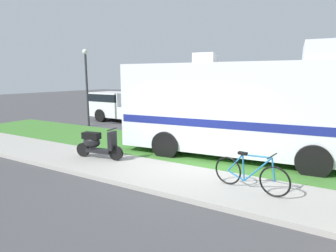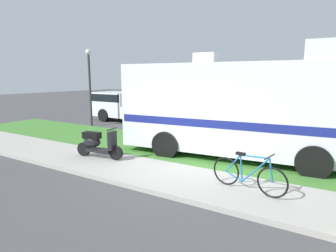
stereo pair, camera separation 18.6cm
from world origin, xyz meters
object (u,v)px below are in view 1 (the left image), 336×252
Objects in this scene: scooter at (97,144)px; pickup_truck_near at (124,106)px; motorhome_rv at (240,106)px; street_lamp_post at (87,80)px; bicycle at (250,174)px.

scooter is 0.31× the size of pickup_truck_near.
motorhome_rv is 1.39× the size of pickup_truck_near.
pickup_truck_near is at bearing 152.76° from motorhome_rv.
pickup_truck_near is at bearing 122.84° from scooter.
bicycle is at bearing -25.81° from street_lamp_post.
bicycle is (4.72, -0.16, -0.08)m from scooter.
street_lamp_post is at bearing 167.92° from motorhome_rv.
scooter is 7.08m from street_lamp_post.
street_lamp_post is at bearing 137.92° from scooter.
street_lamp_post reaches higher than scooter.
bicycle is (1.07, -2.87, -1.19)m from motorhome_rv.
motorhome_rv is at bearing -27.24° from pickup_truck_near.
scooter is at bearing -143.45° from motorhome_rv.
pickup_truck_near is (-8.09, 4.17, -0.76)m from motorhome_rv.
street_lamp_post is at bearing -105.28° from pickup_truck_near.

